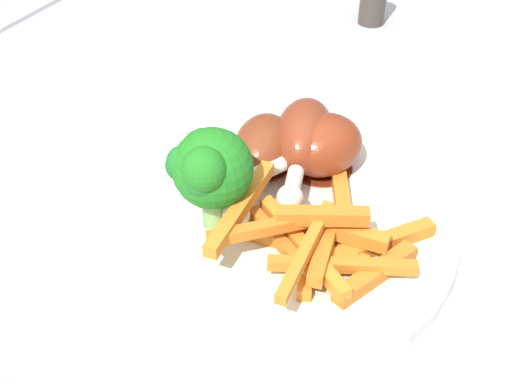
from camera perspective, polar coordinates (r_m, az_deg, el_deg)
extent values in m
cube|color=#B7B7BC|center=(0.54, 0.15, -1.13)|extent=(1.06, 0.90, 0.03)
cylinder|color=white|center=(0.49, 0.00, -2.35)|extent=(0.29, 0.29, 0.01)
cylinder|color=#78B756|center=(0.47, -3.78, -1.17)|extent=(0.01, 0.01, 0.03)
sphere|color=#1F7728|center=(0.45, -3.95, 2.10)|extent=(0.05, 0.05, 0.05)
sphere|color=#1F7728|center=(0.44, -6.24, 2.56)|extent=(0.02, 0.02, 0.02)
sphere|color=#1F7728|center=(0.46, -4.90, 4.01)|extent=(0.02, 0.02, 0.02)
sphere|color=#1F7728|center=(0.46, -4.66, 4.47)|extent=(0.02, 0.02, 0.02)
sphere|color=#1F7728|center=(0.43, -4.51, 1.31)|extent=(0.03, 0.03, 0.03)
sphere|color=#1F7728|center=(0.44, -2.30, 1.83)|extent=(0.02, 0.02, 0.02)
sphere|color=#1F7728|center=(0.45, -6.37, 2.25)|extent=(0.02, 0.02, 0.02)
cylinder|color=#84B05D|center=(0.47, -3.54, -1.44)|extent=(0.02, 0.02, 0.03)
sphere|color=#217F20|center=(0.45, -3.72, 2.03)|extent=(0.06, 0.06, 0.06)
sphere|color=#217F20|center=(0.46, -2.79, 3.78)|extent=(0.02, 0.02, 0.02)
sphere|color=#217F20|center=(0.44, -5.35, 1.57)|extent=(0.02, 0.02, 0.02)
sphere|color=#217F20|center=(0.46, -3.94, 2.92)|extent=(0.02, 0.02, 0.02)
sphere|color=#217F20|center=(0.42, -4.46, 1.97)|extent=(0.03, 0.03, 0.03)
cube|color=orange|center=(0.45, 4.31, -5.17)|extent=(0.02, 0.08, 0.01)
cube|color=#C26C1F|center=(0.45, 2.06, -4.22)|extent=(0.04, 0.07, 0.01)
cube|color=orange|center=(0.46, 7.00, -4.88)|extent=(0.06, 0.06, 0.01)
cube|color=orange|center=(0.46, 3.14, -4.45)|extent=(0.10, 0.05, 0.01)
cube|color=orange|center=(0.48, 7.47, -1.84)|extent=(0.02, 0.11, 0.01)
cube|color=orange|center=(0.44, 5.73, -2.04)|extent=(0.06, 0.02, 0.01)
cube|color=orange|center=(0.44, 7.36, -6.22)|extent=(0.10, 0.02, 0.01)
cube|color=orange|center=(0.45, 3.96, -4.55)|extent=(0.05, 0.10, 0.01)
cube|color=orange|center=(0.45, -1.29, -1.27)|extent=(0.05, 0.09, 0.01)
cube|color=orange|center=(0.46, 9.39, -4.76)|extent=(0.10, 0.04, 0.01)
cube|color=orange|center=(0.45, 6.54, -3.15)|extent=(0.07, 0.05, 0.01)
cube|color=orange|center=(0.44, 5.93, -4.41)|extent=(0.04, 0.07, 0.01)
cube|color=orange|center=(0.44, 10.15, -6.87)|extent=(0.06, 0.05, 0.01)
cube|color=orange|center=(0.42, 4.29, -4.91)|extent=(0.05, 0.09, 0.01)
cube|color=orange|center=(0.44, 1.08, -3.00)|extent=(0.09, 0.02, 0.01)
cylinder|color=#582010|center=(0.53, 0.62, 2.25)|extent=(0.04, 0.04, 0.00)
ellipsoid|color=brown|center=(0.52, 0.64, 4.01)|extent=(0.06, 0.08, 0.04)
cylinder|color=beige|center=(0.47, -0.99, -0.18)|extent=(0.03, 0.05, 0.01)
sphere|color=silver|center=(0.46, -1.68, -1.90)|extent=(0.02, 0.02, 0.02)
cylinder|color=#5E2011|center=(0.54, 3.99, 2.74)|extent=(0.04, 0.04, 0.00)
ellipsoid|color=maroon|center=(0.52, 4.10, 4.84)|extent=(0.07, 0.09, 0.05)
cylinder|color=beige|center=(0.48, 3.18, 0.66)|extent=(0.02, 0.03, 0.01)
sphere|color=silver|center=(0.47, 2.91, -0.51)|extent=(0.02, 0.02, 0.02)
cylinder|color=#5F1E0E|center=(0.53, 5.58, 2.09)|extent=(0.05, 0.05, 0.00)
ellipsoid|color=maroon|center=(0.52, 5.73, 4.03)|extent=(0.08, 0.08, 0.05)
cylinder|color=beige|center=(0.49, 0.73, 1.66)|extent=(0.04, 0.03, 0.01)
sphere|color=silver|center=(0.48, -1.23, 0.80)|extent=(0.02, 0.02, 0.02)
cube|color=silver|center=(0.82, -21.00, 12.90)|extent=(0.12, 0.16, 0.00)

